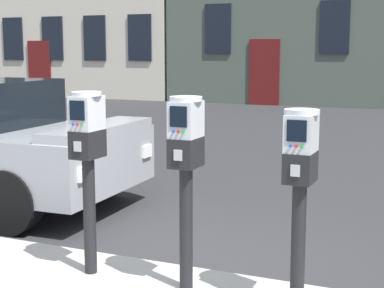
% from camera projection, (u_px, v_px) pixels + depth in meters
% --- Properties ---
extents(parking_meter_near_kerb, '(0.22, 0.25, 1.33)m').
position_uv_depth(parking_meter_near_kerb, '(88.00, 150.00, 4.30)').
color(parking_meter_near_kerb, black).
rests_on(parking_meter_near_kerb, sidewalk_slab).
extents(parking_meter_twin_adjacent, '(0.22, 0.25, 1.32)m').
position_uv_depth(parking_meter_twin_adjacent, '(186.00, 158.00, 3.99)').
color(parking_meter_twin_adjacent, black).
rests_on(parking_meter_twin_adjacent, sidewalk_slab).
extents(parking_meter_end_of_row, '(0.22, 0.25, 1.27)m').
position_uv_depth(parking_meter_end_of_row, '(300.00, 173.00, 3.70)').
color(parking_meter_end_of_row, black).
rests_on(parking_meter_end_of_row, sidewalk_slab).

